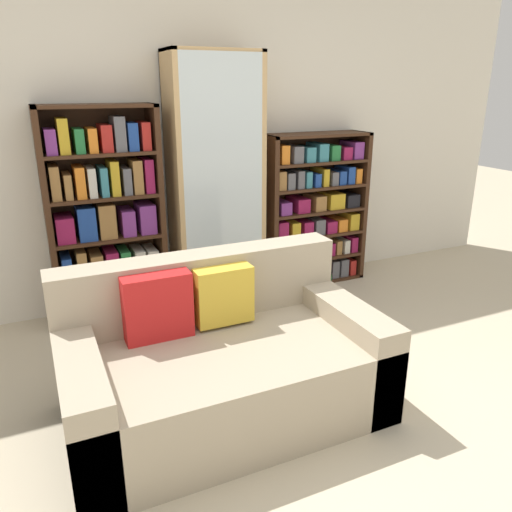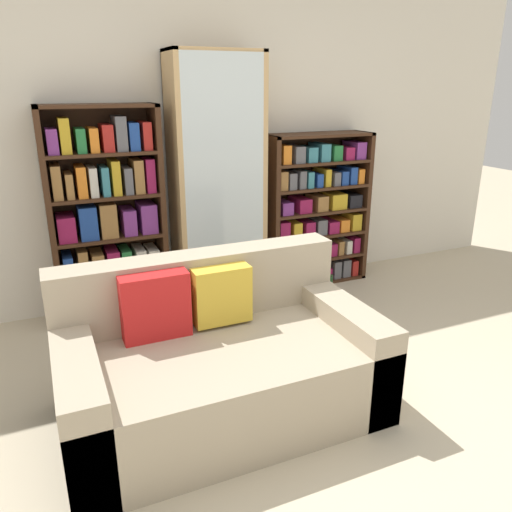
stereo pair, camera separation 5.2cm
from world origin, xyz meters
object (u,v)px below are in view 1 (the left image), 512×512
(bookshelf_left, at_px, (107,220))
(wine_bottle, at_px, (327,292))
(bookshelf_right, at_px, (314,212))
(couch, at_px, (221,363))
(display_cabinet, at_px, (216,183))

(bookshelf_left, distance_m, wine_bottle, 1.78)
(bookshelf_right, distance_m, wine_bottle, 0.84)
(couch, distance_m, display_cabinet, 1.71)
(wine_bottle, bearing_deg, couch, -145.20)
(couch, height_order, bookshelf_right, bookshelf_right)
(bookshelf_right, bearing_deg, display_cabinet, -178.98)
(bookshelf_right, bearing_deg, bookshelf_left, -179.98)
(couch, bearing_deg, bookshelf_left, 102.35)
(wine_bottle, bearing_deg, bookshelf_right, 69.15)
(couch, relative_size, wine_bottle, 4.19)
(couch, xyz_separation_m, wine_bottle, (1.22, 0.85, -0.13))
(display_cabinet, bearing_deg, bookshelf_left, 178.95)
(couch, height_order, wine_bottle, couch)
(bookshelf_left, distance_m, display_cabinet, 0.89)
(display_cabinet, bearing_deg, wine_bottle, -42.49)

